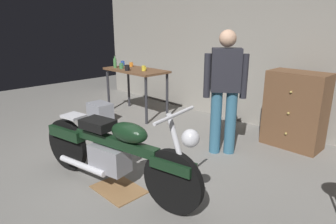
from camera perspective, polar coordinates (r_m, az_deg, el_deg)
The scene contains 14 objects.
ground_plane at distance 3.65m, azimuth -8.49°, elevation -11.96°, with size 12.00×12.00×0.00m, color gray.
back_wall at distance 5.34m, azimuth 16.34°, elevation 14.05°, with size 8.00×0.12×3.10m, color gray.
workbench at distance 5.76m, azimuth -6.20°, elevation 7.12°, with size 1.30×0.64×0.90m.
motorcycle at distance 3.21m, azimuth -10.51°, elevation -7.28°, with size 2.17×0.74×1.00m.
person_standing at distance 3.98m, azimuth 10.96°, elevation 4.62°, with size 0.46×0.41×1.67m.
wooden_dresser at distance 4.61m, azimuth 23.37°, elevation 0.36°, with size 0.80×0.47×1.10m.
drip_tray at distance 3.37m, azimuth -9.50°, elevation -14.50°, with size 0.56×0.40×0.01m, color olive.
storage_bin at distance 5.60m, azimuth -12.96°, elevation 0.01°, with size 0.44×0.32×0.34m, color gray.
mug_blue_enamel at distance 6.23m, azimuth -8.74°, elevation 9.28°, with size 0.11×0.07×0.10m.
mug_green_speckled at distance 5.84m, azimuth -9.01°, elevation 8.78°, with size 0.11×0.08×0.10m.
mug_black_matte at distance 5.57m, azimuth -7.87°, elevation 8.45°, with size 0.12×0.09×0.10m.
mug_yellow_tall at distance 5.51m, azimuth -4.70°, elevation 8.42°, with size 0.11×0.08×0.10m.
mug_orange_travel at distance 6.09m, azimuth -7.12°, elevation 9.10°, with size 0.10×0.07×0.09m.
bottle at distance 5.97m, azimuth -10.20°, elevation 9.33°, with size 0.06×0.06×0.24m.
Camera 1 is at (2.61, -1.86, 1.74)m, focal length 31.55 mm.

